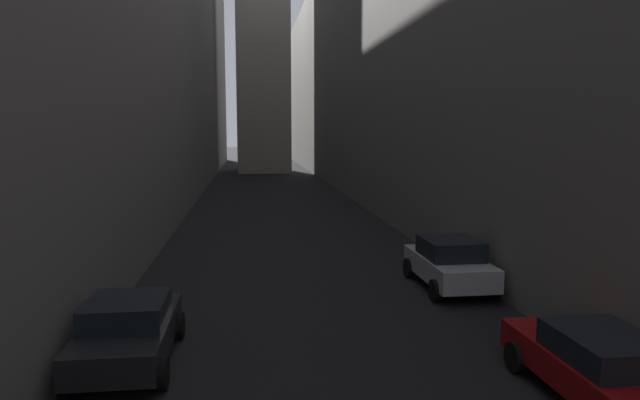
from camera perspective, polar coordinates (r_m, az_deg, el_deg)
The scene contains 6 objects.
ground_plane at distance 41.44m, azimuth -4.63°, elevation 0.15°, with size 264.00×264.00×0.00m, color black.
building_block_left at distance 44.74m, azimuth -19.49°, elevation 16.85°, with size 10.56×108.00×25.75m, color slate.
building_block_right at distance 45.51m, azimuth 10.38°, elevation 14.11°, with size 12.28×108.00×21.29m, color slate.
parked_car_left_third at distance 12.93m, azimuth -18.79°, elevation -12.32°, with size 1.97×4.01×1.44m.
parked_car_right_third at distance 11.66m, azimuth 26.56°, elevation -14.93°, with size 1.88×4.55×1.39m.
parked_car_right_far at distance 18.31m, azimuth 12.91°, elevation -6.18°, with size 2.00×4.04×1.58m.
Camera 1 is at (-1.80, 6.89, 4.94)m, focal length 31.70 mm.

